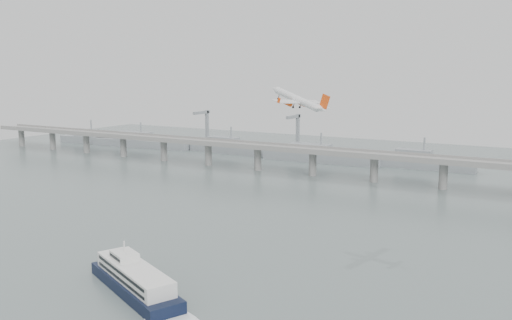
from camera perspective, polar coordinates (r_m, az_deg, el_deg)
The scene contains 5 objects.
ground at distance 250.16m, azimuth -6.29°, elevation -9.97°, with size 900.00×900.00×0.00m, color slate.
bridge at distance 420.40m, azimuth 9.61°, elevation 0.35°, with size 800.00×22.00×23.90m.
distant_fleet at distance 548.08m, azimuth -3.37°, elevation 1.35°, with size 453.00×60.90×40.00m.
ferry at distance 214.07m, azimuth -12.65°, elevation -12.19°, with size 87.49×47.03×17.66m.
airliner at distance 281.02m, azimuth 4.49°, elevation 6.31°, with size 38.51×35.54×14.31m.
Camera 1 is at (138.66, -191.11, 82.66)m, focal length 38.00 mm.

